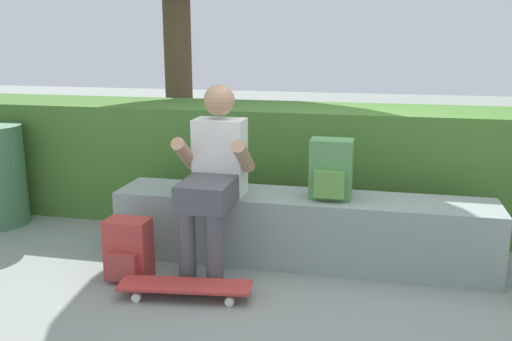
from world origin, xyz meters
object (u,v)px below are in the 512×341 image
Objects in this scene: skateboard_near_person at (185,286)px; backpack_on_ground at (128,250)px; person_skater at (214,171)px; backpack_on_bench at (331,170)px; bench_main at (301,229)px.

skateboard_near_person is 0.50m from backpack_on_ground.
backpack_on_bench is at bearing 15.37° from person_skater.
person_skater is 0.78m from backpack_on_bench.
skateboard_near_person is (-0.04, -0.50, -0.60)m from person_skater.
backpack_on_bench reaches higher than bench_main.
person_skater is at bearing -158.86° from bench_main.
backpack_on_ground is at bearing -147.46° from person_skater.
skateboard_near_person is 2.05× the size of backpack_on_ground.
bench_main is at bearing 49.93° from skateboard_near_person.
bench_main is 2.11× the size of person_skater.
backpack_on_ground is (-0.49, -0.31, -0.48)m from person_skater.
skateboard_near_person is at bearing -22.28° from backpack_on_ground.
bench_main reaches higher than skateboard_near_person.
person_skater is at bearing -164.63° from backpack_on_bench.
person_skater is at bearing 32.54° from backpack_on_ground.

